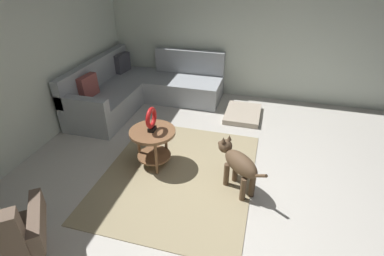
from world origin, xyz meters
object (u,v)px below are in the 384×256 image
side_table (153,139)px  dog_bed_mat (243,114)px  torus_sculpture (151,119)px  dog (238,163)px  sectional_couch (141,90)px

side_table → dog_bed_mat: size_ratio=0.75×
torus_sculpture → dog: 1.21m
side_table → torus_sculpture: 0.29m
side_table → dog_bed_mat: side_table is taller
side_table → dog_bed_mat: 2.02m
sectional_couch → dog: bearing=-132.3°
sectional_couch → side_table: 1.96m
dog → dog_bed_mat: bearing=47.3°
side_table → dog: 1.16m
torus_sculpture → dog: (-0.18, -1.14, -0.33)m
sectional_couch → dog: size_ratio=3.43×
torus_sculpture → dog: torus_sculpture is taller
side_table → dog: bearing=-99.0°
sectional_couch → side_table: size_ratio=3.75×
torus_sculpture → side_table: bearing=76.0°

